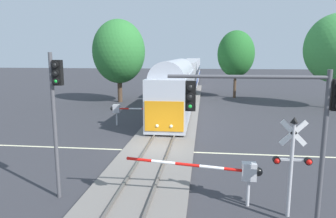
{
  "coord_description": "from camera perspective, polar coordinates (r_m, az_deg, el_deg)",
  "views": [
    {
      "loc": [
        2.78,
        -18.48,
        6.01
      ],
      "look_at": [
        0.13,
        3.87,
        2.0
      ],
      "focal_mm": 33.18,
      "sensor_mm": 36.0,
      "label": 1
    }
  ],
  "objects": [
    {
      "name": "crossing_signal_mast",
      "position": [
        12.2,
        21.82,
        -8.21
      ],
      "size": [
        1.36,
        0.44,
        3.8
      ],
      "color": "#B2B2B7",
      "rests_on": "ground"
    },
    {
      "name": "road_centre_stripe",
      "position": [
        19.63,
        -1.72,
        -7.71
      ],
      "size": [
        44.0,
        0.2,
        0.01
      ],
      "color": "beige",
      "rests_on": "ground"
    },
    {
      "name": "traffic_signal_median",
      "position": [
        13.25,
        -19.9,
        1.01
      ],
      "size": [
        0.53,
        0.38,
        6.07
      ],
      "color": "#4C4C51",
      "rests_on": "ground"
    },
    {
      "name": "traffic_signal_near_right",
      "position": [
        10.68,
        19.54,
        -0.24
      ],
      "size": [
        5.57,
        0.38,
        5.52
      ],
      "color": "#4C4C51",
      "rests_on": "ground"
    },
    {
      "name": "crossing_gate_near",
      "position": [
        12.79,
        12.1,
        -11.12
      ],
      "size": [
        5.46,
        0.4,
        1.86
      ],
      "color": "#B7B7BC",
      "rests_on": "ground"
    },
    {
      "name": "elm_centre_background",
      "position": [
        43.75,
        12.38,
        9.85
      ],
      "size": [
        4.99,
        4.99,
        9.15
      ],
      "color": "#4C3828",
      "rests_on": "ground"
    },
    {
      "name": "railway_track",
      "position": [
        19.6,
        -1.73,
        -7.46
      ],
      "size": [
        4.4,
        80.0,
        0.32
      ],
      "color": "slate",
      "rests_on": "ground"
    },
    {
      "name": "ground_plane",
      "position": [
        19.63,
        -1.72,
        -7.73
      ],
      "size": [
        220.0,
        220.0,
        0.0
      ],
      "primitive_type": "plane",
      "color": "#333338"
    },
    {
      "name": "oak_behind_train",
      "position": [
        39.39,
        -9.01,
        10.37
      ],
      "size": [
        6.45,
        6.45,
        10.2
      ],
      "color": "#4C3828",
      "rests_on": "ground"
    },
    {
      "name": "crossing_gate_far",
      "position": [
        26.37,
        -8.0,
        -0.07
      ],
      "size": [
        6.05,
        0.4,
        1.8
      ],
      "color": "#B7B7BC",
      "rests_on": "ground"
    },
    {
      "name": "commuter_train",
      "position": [
        49.04,
        3.53,
        6.25
      ],
      "size": [
        3.04,
        59.32,
        5.16
      ],
      "color": "#B2B7C1",
      "rests_on": "railway_track"
    }
  ]
}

